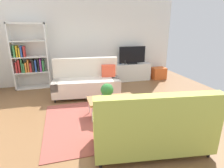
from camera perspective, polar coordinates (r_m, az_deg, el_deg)
ground_plane at (r=4.50m, az=-1.38°, el=-8.93°), size 7.68×7.68×0.00m
wall_far at (r=6.79m, az=-7.39°, el=12.86°), size 6.40×0.12×2.90m
area_rug at (r=4.22m, az=0.02°, el=-10.77°), size 2.90×2.20×0.01m
couch_beige at (r=5.46m, az=-7.85°, el=0.82°), size 1.98×1.05×1.10m
couch_green at (r=3.12m, az=12.15°, el=-13.09°), size 2.00×1.10×1.10m
coffee_table at (r=4.24m, az=-0.05°, el=-4.83°), size 1.10×0.56×0.42m
tv_console at (r=7.05m, az=6.07°, el=3.76°), size 1.40×0.44×0.64m
tv at (r=6.90m, az=6.31°, el=8.81°), size 1.00×0.20×0.64m
bookshelf at (r=6.54m, az=-24.30°, el=7.11°), size 1.10×0.36×2.10m
storage_trunk at (r=7.45m, az=14.25°, el=3.29°), size 0.52×0.40×0.44m
potted_plant at (r=4.07m, az=-1.55°, el=-2.12°), size 0.29×0.29×0.38m
table_book_0 at (r=4.24m, az=-1.76°, el=-4.25°), size 0.27×0.23×0.03m
table_book_1 at (r=4.22m, az=-1.76°, el=-3.84°), size 0.26×0.21×0.04m
vase_0 at (r=6.82m, az=1.45°, el=6.69°), size 0.09×0.09×0.13m
vase_1 at (r=6.87m, az=2.62°, el=6.81°), size 0.09×0.09×0.14m
bottle_0 at (r=6.83m, az=4.07°, el=6.75°), size 0.04×0.04×0.15m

